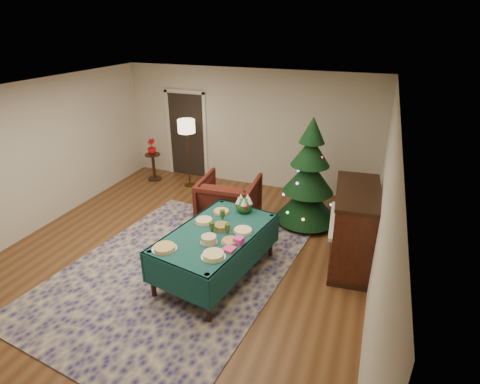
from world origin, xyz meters
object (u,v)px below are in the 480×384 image
at_px(floor_lamp, 187,130).
at_px(side_table, 154,167).
at_px(potted_plant, 152,150).
at_px(armchair, 229,199).
at_px(christmas_tree, 309,178).
at_px(piano, 353,228).
at_px(gift_box, 239,241).
at_px(buffet_table, 216,241).

relative_size(floor_lamp, side_table, 2.44).
bearing_deg(potted_plant, side_table, 0.00).
bearing_deg(potted_plant, armchair, -28.80).
relative_size(christmas_tree, piano, 1.36).
relative_size(side_table, christmas_tree, 0.31).
height_order(gift_box, floor_lamp, floor_lamp).
height_order(armchair, piano, piano).
xyz_separation_m(floor_lamp, side_table, (-1.02, 0.06, -1.05)).
distance_m(armchair, floor_lamp, 2.25).
xyz_separation_m(buffet_table, piano, (1.91, 1.09, 0.02)).
xyz_separation_m(gift_box, potted_plant, (-3.45, 3.16, -0.06)).
height_order(floor_lamp, piano, floor_lamp).
xyz_separation_m(floor_lamp, potted_plant, (-1.02, 0.06, -0.60)).
relative_size(buffet_table, armchair, 2.01).
bearing_deg(gift_box, side_table, 137.51).
bearing_deg(piano, floor_lamp, 154.87).
distance_m(armchair, side_table, 2.98).
bearing_deg(side_table, gift_box, -42.49).
height_order(buffet_table, armchair, armchair).
relative_size(buffet_table, piano, 1.39).
xyz_separation_m(potted_plant, christmas_tree, (3.98, -0.87, 0.18)).
xyz_separation_m(gift_box, floor_lamp, (-2.44, 3.10, 0.55)).
bearing_deg(side_table, piano, -21.05).
height_order(side_table, piano, piano).
height_order(gift_box, christmas_tree, christmas_tree).
bearing_deg(potted_plant, buffet_table, -44.66).
bearing_deg(buffet_table, christmas_tree, 65.43).
bearing_deg(potted_plant, gift_box, -42.49).
xyz_separation_m(armchair, side_table, (-2.60, 1.43, -0.22)).
xyz_separation_m(side_table, potted_plant, (0.00, 0.00, 0.45)).
relative_size(gift_box, armchair, 0.11).
bearing_deg(armchair, buffet_table, 100.85).
bearing_deg(gift_box, armchair, 116.16).
bearing_deg(armchair, gift_box, 112.06).
relative_size(armchair, floor_lamp, 0.67).
height_order(floor_lamp, christmas_tree, christmas_tree).
height_order(armchair, floor_lamp, floor_lamp).
height_order(gift_box, armchair, armchair).
distance_m(armchair, christmas_tree, 1.55).
distance_m(gift_box, side_table, 4.71).
relative_size(buffet_table, gift_box, 17.50).
bearing_deg(floor_lamp, side_table, 176.45).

